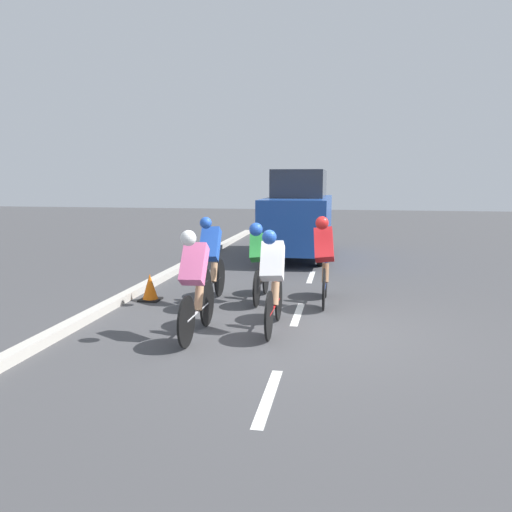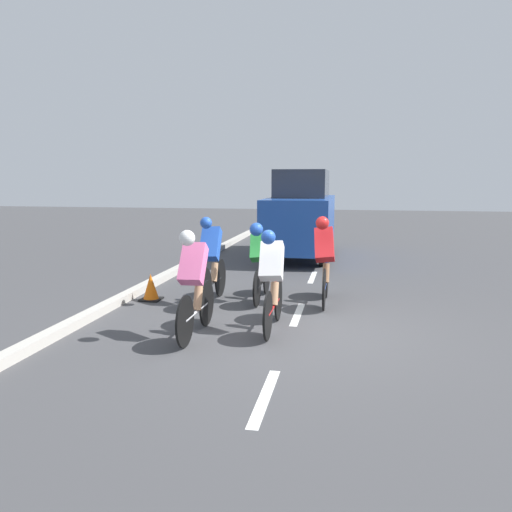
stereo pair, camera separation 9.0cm
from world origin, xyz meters
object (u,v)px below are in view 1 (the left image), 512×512
at_px(cyclist_pink, 195,282).
at_px(cyclist_red, 324,258).
at_px(cyclist_blue, 211,259).
at_px(cyclist_white, 273,279).
at_px(cyclist_green, 260,259).
at_px(traffic_cone, 150,288).
at_px(support_car, 299,215).

bearing_deg(cyclist_pink, cyclist_red, -127.21).
height_order(cyclist_blue, cyclist_red, cyclist_red).
bearing_deg(cyclist_pink, cyclist_white, -154.03).
distance_m(cyclist_green, cyclist_pink, 2.30).
distance_m(cyclist_pink, traffic_cone, 2.48).
bearing_deg(cyclist_red, support_car, -80.14).
relative_size(cyclist_blue, traffic_cone, 3.49).
height_order(cyclist_pink, cyclist_blue, cyclist_blue).
relative_size(cyclist_white, support_car, 0.38).
bearing_deg(support_car, cyclist_red, 99.86).
bearing_deg(traffic_cone, cyclist_green, -171.05).
bearing_deg(cyclist_white, cyclist_green, -74.31).
distance_m(cyclist_pink, cyclist_blue, 1.94).
bearing_deg(cyclist_pink, cyclist_green, -103.17).
height_order(cyclist_green, support_car, support_car).
distance_m(cyclist_red, traffic_cone, 3.20).
relative_size(cyclist_white, traffic_cone, 3.47).
distance_m(cyclist_blue, support_car, 5.80).
xyz_separation_m(cyclist_white, cyclist_pink, (1.02, 0.49, 0.02)).
height_order(cyclist_blue, traffic_cone, cyclist_blue).
xyz_separation_m(cyclist_green, cyclist_blue, (0.82, 0.32, 0.03)).
height_order(cyclist_green, traffic_cone, cyclist_green).
distance_m(cyclist_white, support_car, 7.14).
bearing_deg(cyclist_red, cyclist_green, -1.73).
xyz_separation_m(cyclist_white, cyclist_green, (0.49, -1.75, -0.00)).
height_order(cyclist_white, traffic_cone, cyclist_white).
distance_m(cyclist_white, cyclist_blue, 1.94).
bearing_deg(cyclist_blue, cyclist_green, -158.44).
bearing_deg(cyclist_white, support_car, -87.76).
bearing_deg(cyclist_green, cyclist_blue, 21.56).
relative_size(support_car, traffic_cone, 9.19).
xyz_separation_m(cyclist_green, support_car, (-0.21, -5.37, 0.43)).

